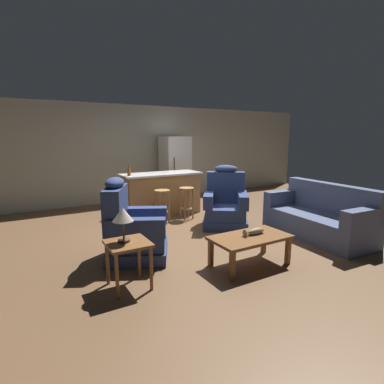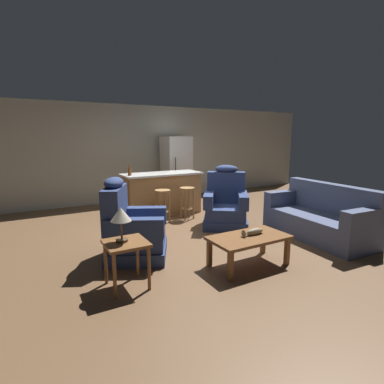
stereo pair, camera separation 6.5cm
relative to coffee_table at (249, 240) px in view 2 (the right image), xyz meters
name	(u,v)px [view 2 (the right image)]	position (x,y,z in m)	size (l,w,h in m)	color
ground_plane	(191,229)	(0.11, 1.82, -0.36)	(12.00, 12.00, 0.00)	brown
back_wall	(135,154)	(0.11, 4.95, 0.94)	(12.00, 0.05, 2.60)	#B2B2A3
coffee_table	(249,240)	(0.00, 0.00, 0.00)	(1.10, 0.60, 0.42)	brown
fish_figurine	(253,232)	(0.08, 0.02, 0.10)	(0.34, 0.10, 0.10)	#4C3823
couch	(320,218)	(1.88, 0.31, -0.02)	(0.96, 1.95, 0.94)	#4C5675
recliner_near_lamp	(131,230)	(-1.31, 1.08, 0.06)	(1.13, 1.13, 1.20)	navy
recliner_near_island	(226,205)	(0.84, 1.70, 0.06)	(1.17, 1.17, 1.20)	navy
end_table	(126,250)	(-1.65, 0.24, 0.10)	(0.48, 0.48, 0.56)	brown
table_lamp	(121,216)	(-1.69, 0.27, 0.50)	(0.24, 0.24, 0.41)	#4C3823
kitchen_island	(162,193)	(0.11, 3.17, 0.11)	(1.80, 0.70, 0.95)	#9E7042
bar_stool_left	(163,200)	(-0.16, 2.54, 0.11)	(0.32, 0.32, 0.68)	#A87A47
bar_stool_right	(187,197)	(0.42, 2.54, 0.11)	(0.32, 0.32, 0.68)	#A87A47
refrigerator	(176,169)	(1.08, 4.37, 0.52)	(0.70, 0.69, 1.76)	white
bottle_tall_green	(130,171)	(-0.66, 3.09, 0.68)	(0.07, 0.07, 0.24)	brown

